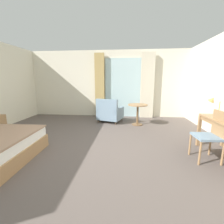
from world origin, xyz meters
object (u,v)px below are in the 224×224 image
object	(u,v)px
armchair_by_window	(110,113)
round_cafe_table	(138,110)
desk_chair	(212,133)
desk_lamp	(214,103)

from	to	relation	value
armchair_by_window	round_cafe_table	world-z (taller)	armchair_by_window
desk_chair	round_cafe_table	xyz separation A→B (m)	(-1.20, 2.25, -0.01)
desk_chair	armchair_by_window	bearing A→B (deg)	130.54
desk_chair	desk_lamp	distance (m)	0.73
desk_lamp	round_cafe_table	xyz separation A→B (m)	(-1.42, 1.75, -0.50)
armchair_by_window	round_cafe_table	distance (m)	1.03
desk_chair	armchair_by_window	world-z (taller)	desk_chair
round_cafe_table	desk_lamp	bearing A→B (deg)	-50.95
desk_chair	desk_lamp	xyz separation A→B (m)	(0.23, 0.50, 0.49)
desk_lamp	armchair_by_window	distance (m)	3.22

